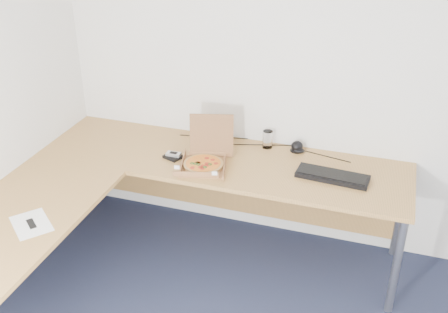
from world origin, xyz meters
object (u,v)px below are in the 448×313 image
(desk, at_px, (152,186))
(pizza_box, at_px, (204,161))
(wallet, at_px, (173,157))
(drinking_glass, at_px, (268,139))
(keyboard, at_px, (333,176))

(desk, bearing_deg, pizza_box, 51.51)
(desk, height_order, wallet, wallet)
(pizza_box, xyz_separation_m, drinking_glass, (0.33, 0.39, 0.03))
(pizza_box, bearing_deg, wallet, 155.62)
(desk, distance_m, pizza_box, 0.39)
(drinking_glass, bearing_deg, keyboard, -30.26)
(keyboard, bearing_deg, pizza_box, -168.52)
(wallet, bearing_deg, pizza_box, 11.27)
(keyboard, bearing_deg, desk, -154.86)
(drinking_glass, bearing_deg, desk, -129.43)
(drinking_glass, height_order, wallet, drinking_glass)
(drinking_glass, distance_m, keyboard, 0.58)
(drinking_glass, xyz_separation_m, wallet, (-0.57, -0.35, -0.05))
(keyboard, xyz_separation_m, wallet, (-1.07, -0.06, -0.00))
(pizza_box, distance_m, wallet, 0.24)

